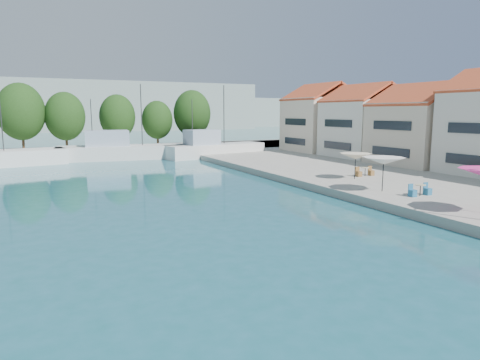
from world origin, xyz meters
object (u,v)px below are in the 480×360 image
trawler_03 (125,151)px  umbrella_cream (356,156)px  umbrella_white (384,161)px  trawler_04 (213,149)px

trawler_03 → umbrella_cream: 32.43m
umbrella_white → umbrella_cream: bearing=68.9°
umbrella_cream → trawler_03: bearing=114.2°
trawler_03 → trawler_04: same height
trawler_03 → trawler_04: 11.74m
trawler_04 → umbrella_white: size_ratio=4.90×
trawler_04 → umbrella_cream: trawler_04 is taller
trawler_04 → umbrella_white: trawler_04 is taller
trawler_04 → umbrella_white: bearing=-99.9°
trawler_04 → umbrella_cream: (1.86, -26.87, 1.44)m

